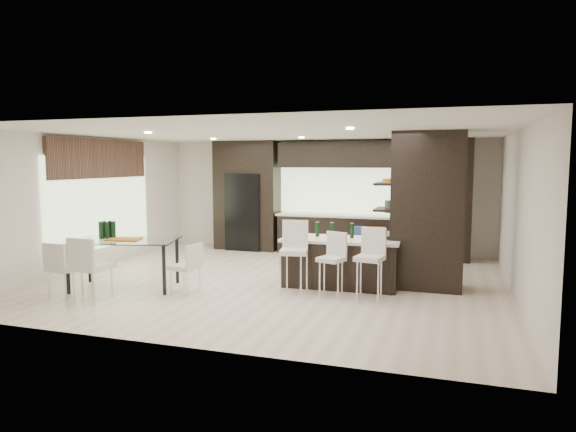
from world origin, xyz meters
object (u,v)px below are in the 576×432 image
(floor_vase, at_px, (410,252))
(chair_far, at_px, (65,272))
(stool_left, at_px, (294,265))
(chair_end, at_px, (185,271))
(stool_right, at_px, (369,271))
(bench, at_px, (369,254))
(stool_mid, at_px, (331,271))
(chair_near, at_px, (93,271))
(dining_table, at_px, (125,264))
(kitchen_island, at_px, (341,262))

(floor_vase, relative_size, chair_far, 1.40)
(stool_left, height_order, chair_end, stool_left)
(stool_right, relative_size, bench, 0.76)
(stool_mid, height_order, stool_right, stool_right)
(stool_right, relative_size, floor_vase, 0.79)
(stool_right, bearing_deg, floor_vase, 78.07)
(stool_mid, relative_size, chair_near, 0.89)
(stool_right, bearing_deg, stool_mid, -170.94)
(dining_table, bearing_deg, kitchen_island, 4.67)
(dining_table, distance_m, chair_near, 0.83)
(stool_left, distance_m, stool_mid, 0.63)
(stool_left, bearing_deg, kitchen_island, 39.59)
(bench, distance_m, chair_end, 4.21)
(bench, xyz_separation_m, floor_vase, (0.96, -1.56, 0.35))
(stool_mid, distance_m, chair_far, 4.30)
(stool_mid, bearing_deg, chair_far, -142.80)
(kitchen_island, bearing_deg, chair_near, -151.21)
(kitchen_island, bearing_deg, floor_vase, 21.34)
(kitchen_island, bearing_deg, chair_end, -153.45)
(bench, xyz_separation_m, chair_near, (-3.70, -4.19, 0.24))
(stool_right, distance_m, floor_vase, 1.35)
(kitchen_island, xyz_separation_m, chair_end, (-2.34, -1.30, -0.04))
(chair_far, bearing_deg, stool_left, 26.10)
(stool_right, bearing_deg, kitchen_island, 140.78)
(stool_mid, distance_m, chair_end, 2.41)
(kitchen_island, distance_m, stool_mid, 0.72)
(bench, distance_m, floor_vase, 1.87)
(stool_right, bearing_deg, stool_left, -168.77)
(stool_left, height_order, chair_far, stool_left)
(chair_near, distance_m, chair_end, 1.44)
(stool_right, height_order, chair_end, stool_right)
(stool_left, bearing_deg, chair_far, -169.42)
(kitchen_island, relative_size, floor_vase, 1.74)
(floor_vase, height_order, chair_far, floor_vase)
(stool_right, bearing_deg, bench, 109.59)
(floor_vase, bearing_deg, stool_mid, -132.97)
(dining_table, height_order, chair_near, chair_near)
(bench, height_order, chair_near, chair_near)
(floor_vase, distance_m, chair_far, 5.83)
(kitchen_island, bearing_deg, bench, 82.55)
(stool_mid, bearing_deg, bench, 104.77)
(dining_table, relative_size, chair_far, 2.12)
(stool_mid, height_order, chair_end, stool_mid)
(kitchen_island, relative_size, chair_end, 2.62)
(stool_right, bearing_deg, dining_table, -161.74)
(stool_right, height_order, dining_table, stool_right)
(stool_right, relative_size, chair_near, 0.98)
(kitchen_island, distance_m, chair_end, 2.68)
(stool_mid, relative_size, dining_table, 0.48)
(stool_mid, bearing_deg, stool_left, -158.72)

